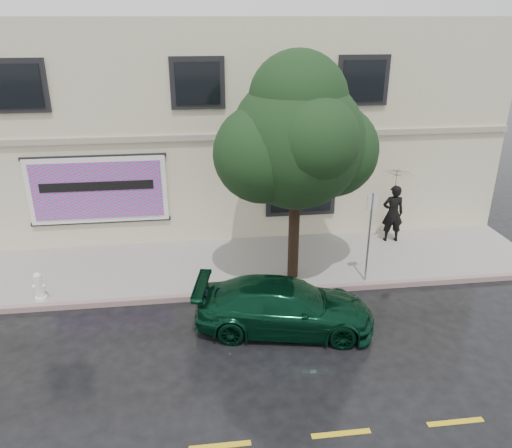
{
  "coord_description": "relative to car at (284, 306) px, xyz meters",
  "views": [
    {
      "loc": [
        -0.21,
        -10.13,
        7.02
      ],
      "look_at": [
        1.37,
        2.2,
        1.81
      ],
      "focal_mm": 35.0,
      "sensor_mm": 36.0,
      "label": 1
    }
  ],
  "objects": [
    {
      "name": "curb",
      "position": [
        -1.76,
        1.59,
        -0.54
      ],
      "size": [
        20.0,
        0.18,
        0.16
      ],
      "primitive_type": "cube",
      "color": "gray",
      "rests_on": "ground"
    },
    {
      "name": "pedestrian",
      "position": [
        4.33,
        4.29,
        0.49
      ],
      "size": [
        0.73,
        0.52,
        1.91
      ],
      "primitive_type": "imported",
      "rotation": [
        0.0,
        0.0,
        3.05
      ],
      "color": "black",
      "rests_on": "sidewalk"
    },
    {
      "name": "fire_hydrant",
      "position": [
        -6.12,
        1.89,
        -0.09
      ],
      "size": [
        0.32,
        0.3,
        0.78
      ],
      "rotation": [
        0.0,
        0.0,
        0.38
      ],
      "color": "white",
      "rests_on": "sidewalk"
    },
    {
      "name": "road_marking",
      "position": [
        -1.76,
        -3.41,
        -0.61
      ],
      "size": [
        19.0,
        0.12,
        0.01
      ],
      "primitive_type": "cube",
      "color": "gold",
      "rests_on": "ground"
    },
    {
      "name": "ground",
      "position": [
        -1.76,
        0.09,
        -0.62
      ],
      "size": [
        90.0,
        90.0,
        0.0
      ],
      "primitive_type": "plane",
      "color": "black",
      "rests_on": "ground"
    },
    {
      "name": "sign_pole",
      "position": [
        2.63,
        1.79,
        1.08
      ],
      "size": [
        0.32,
        0.08,
        2.58
      ],
      "rotation": [
        0.0,
        0.0,
        0.19
      ],
      "color": "#919399",
      "rests_on": "sidewalk"
    },
    {
      "name": "building",
      "position": [
        -1.76,
        9.08,
        2.88
      ],
      "size": [
        20.0,
        8.12,
        7.0
      ],
      "color": "beige",
      "rests_on": "ground"
    },
    {
      "name": "street_tree",
      "position": [
        0.66,
        2.29,
        3.41
      ],
      "size": [
        3.48,
        3.48,
        5.63
      ],
      "color": "black",
      "rests_on": "sidewalk"
    },
    {
      "name": "umbrella",
      "position": [
        4.33,
        4.29,
        1.81
      ],
      "size": [
        1.07,
        1.07,
        0.75
      ],
      "primitive_type": "imported",
      "rotation": [
        0.0,
        0.0,
        0.06
      ],
      "color": "black",
      "rests_on": "pedestrian"
    },
    {
      "name": "sidewalk",
      "position": [
        -1.76,
        3.34,
        -0.54
      ],
      "size": [
        20.0,
        3.5,
        0.15
      ],
      "primitive_type": "cube",
      "color": "#9E9B96",
      "rests_on": "ground"
    },
    {
      "name": "billboard",
      "position": [
        -4.96,
        5.01,
        1.44
      ],
      "size": [
        4.3,
        0.16,
        2.2
      ],
      "color": "white",
      "rests_on": "ground"
    },
    {
      "name": "car",
      "position": [
        0.0,
        0.0,
        0.0
      ],
      "size": [
        4.5,
        2.62,
        1.23
      ],
      "primitive_type": "imported",
      "rotation": [
        0.0,
        0.0,
        1.38
      ],
      "color": "black",
      "rests_on": "ground"
    }
  ]
}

